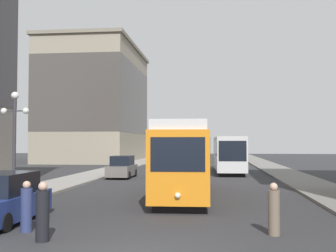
# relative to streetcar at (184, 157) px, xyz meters

# --- Properties ---
(sidewalk_left) EXTENTS (3.34, 120.00, 0.15)m
(sidewalk_left) POSITION_rel_streetcar_xyz_m (-8.92, 27.23, -2.03)
(sidewalk_left) COLOR gray
(sidewalk_left) RESTS_ON ground
(sidewalk_right) EXTENTS (3.34, 120.00, 0.15)m
(sidewalk_right) POSITION_rel_streetcar_xyz_m (8.13, 27.23, -2.03)
(sidewalk_right) COLOR gray
(sidewalk_right) RESTS_ON ground
(streetcar) EXTENTS (2.99, 12.83, 3.89)m
(streetcar) POSITION_rel_streetcar_xyz_m (0.00, 0.00, 0.00)
(streetcar) COLOR black
(streetcar) RESTS_ON ground
(transit_bus) EXTENTS (2.88, 12.31, 3.45)m
(transit_bus) POSITION_rel_streetcar_xyz_m (3.01, 18.33, -0.15)
(transit_bus) COLOR black
(transit_bus) RESTS_ON ground
(parked_car_left_near) EXTENTS (1.89, 4.36, 1.82)m
(parked_car_left_near) POSITION_rel_streetcar_xyz_m (-5.95, 11.09, -1.26)
(parked_car_left_near) COLOR black
(parked_car_left_near) RESTS_ON ground
(parked_car_left_mid) EXTENTS (1.91, 4.74, 1.82)m
(parked_car_left_mid) POSITION_rel_streetcar_xyz_m (-5.95, -8.62, -1.26)
(parked_car_left_mid) COLOR black
(parked_car_left_mid) RESTS_ON ground
(pedestrian_crossing_near) EXTENTS (0.37, 0.37, 1.65)m
(pedestrian_crossing_near) POSITION_rel_streetcar_xyz_m (3.51, -9.58, -1.33)
(pedestrian_crossing_near) COLOR #6B5B4C
(pedestrian_crossing_near) RESTS_ON ground
(pedestrian_crossing_far) EXTENTS (0.39, 0.39, 1.75)m
(pedestrian_crossing_far) POSITION_rel_streetcar_xyz_m (-3.40, -11.17, -1.28)
(pedestrian_crossing_far) COLOR black
(pedestrian_crossing_far) RESTS_ON ground
(pedestrian_on_sidewalk) EXTENTS (0.37, 0.37, 1.66)m
(pedestrian_on_sidewalk) POSITION_rel_streetcar_xyz_m (-4.47, -9.93, -1.33)
(pedestrian_on_sidewalk) COLOR navy
(pedestrian_on_sidewalk) RESTS_ON ground
(lamp_post_left_near) EXTENTS (1.41, 0.36, 5.21)m
(lamp_post_left_near) POSITION_rel_streetcar_xyz_m (-7.85, -4.03, 1.49)
(lamp_post_left_near) COLOR #333338
(lamp_post_left_near) RESTS_ON sidewalk_left
(building_left_midblock) EXTENTS (13.09, 22.81, 17.98)m
(building_left_midblock) POSITION_rel_streetcar_xyz_m (-16.83, 41.57, 7.13)
(building_left_midblock) COLOR gray
(building_left_midblock) RESTS_ON ground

